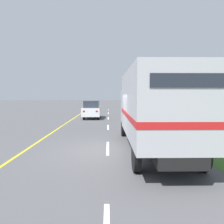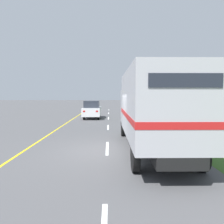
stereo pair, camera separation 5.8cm
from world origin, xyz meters
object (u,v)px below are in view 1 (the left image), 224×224
Objects in this scene: horse_trailer_truck at (154,108)px; delineator_post at (196,138)px; highway_sign at (187,102)px; roadside_tree_mid at (178,83)px; lead_car_white at (92,109)px; roadside_tree_near at (193,85)px.

horse_trailer_truck reaches higher than delineator_post.
horse_trailer_truck is 9.45m from highway_sign.
highway_sign is 0.50× the size of roadside_tree_mid.
roadside_tree_mid is at bearing 76.43° from highway_sign.
highway_sign reaches higher than delineator_post.
horse_trailer_truck is at bearing -74.74° from lead_car_white.
lead_car_white is (-3.75, 13.77, -0.98)m from horse_trailer_truck.
roadside_tree_mid is at bearing 74.97° from delineator_post.
highway_sign is (4.45, 8.34, -0.01)m from horse_trailer_truck.
delineator_post is at bearing -66.18° from lead_car_white.
horse_trailer_truck reaches higher than lead_car_white.
delineator_post is at bearing 14.18° from horse_trailer_truck.
delineator_post is (-2.36, -7.82, -1.42)m from highway_sign.
horse_trailer_truck is 8.86× the size of delineator_post.
highway_sign is at bearing 61.94° from horse_trailer_truck.
highway_sign is (8.20, -5.42, 0.97)m from lead_car_white.
lead_car_white is at bearing 113.82° from delineator_post.
highway_sign is at bearing 73.22° from delineator_post.
horse_trailer_truck reaches higher than highway_sign.
delineator_post is (-4.53, -12.20, -3.03)m from roadside_tree_near.
horse_trailer_truck is at bearing -165.82° from delineator_post.
roadside_tree_mid reaches higher than lead_car_white.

